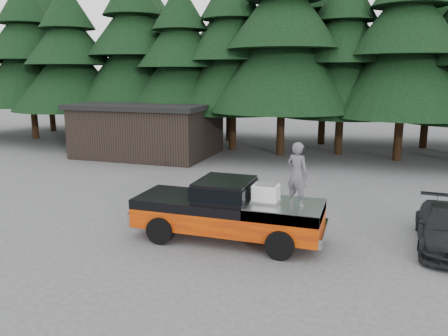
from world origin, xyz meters
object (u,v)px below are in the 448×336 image
(air_compressor, at_px, (266,194))
(man_on_bed, at_px, (297,174))
(parked_car, at_px, (447,228))
(pickup_truck, at_px, (228,219))
(utility_building, at_px, (149,129))

(air_compressor, height_order, man_on_bed, man_on_bed)
(man_on_bed, height_order, parked_car, man_on_bed)
(air_compressor, xyz_separation_m, parked_car, (5.22, 1.46, -0.98))
(pickup_truck, bearing_deg, man_on_bed, -1.61)
(man_on_bed, bearing_deg, utility_building, -23.13)
(utility_building, bearing_deg, air_compressor, -49.81)
(pickup_truck, xyz_separation_m, air_compressor, (1.20, -0.00, 0.92))
(parked_car, relative_size, utility_building, 0.49)
(pickup_truck, height_order, man_on_bed, man_on_bed)
(pickup_truck, relative_size, man_on_bed, 3.19)
(parked_car, bearing_deg, pickup_truck, -163.68)
(pickup_truck, relative_size, air_compressor, 8.10)
(parked_car, bearing_deg, air_compressor, -160.84)
(air_compressor, height_order, utility_building, utility_building)
(man_on_bed, distance_m, utility_building, 16.88)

